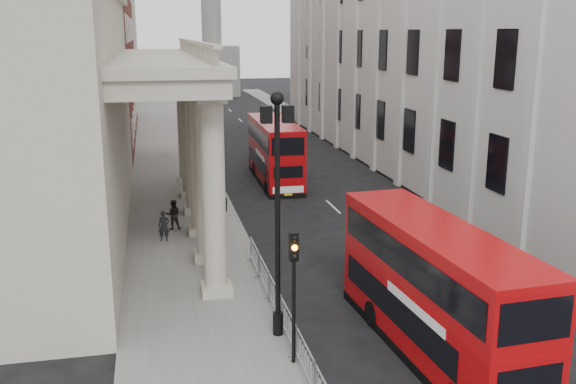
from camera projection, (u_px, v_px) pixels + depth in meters
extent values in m
cube|color=slate|center=(175.00, 177.00, 46.31)|extent=(6.00, 140.00, 0.12)
cube|color=slate|center=(390.00, 167.00, 49.68)|extent=(3.00, 140.00, 0.12)
cube|color=slate|center=(216.00, 175.00, 46.91)|extent=(0.20, 140.00, 0.14)
cube|color=#A8A28D|center=(28.00, 120.00, 31.95)|extent=(9.00, 28.00, 12.00)
cube|color=maroon|center=(79.00, 23.00, 59.18)|extent=(9.00, 32.00, 22.00)
cube|color=#A8A28D|center=(102.00, 34.00, 89.77)|extent=(9.00, 30.00, 20.00)
cube|color=beige|center=(418.00, 2.00, 49.07)|extent=(8.00, 55.00, 25.00)
cube|color=#60605E|center=(213.00, 71.00, 105.98)|extent=(8.00, 8.00, 8.00)
cylinder|color=black|center=(278.00, 323.00, 22.03)|extent=(0.36, 0.36, 0.80)
cylinder|color=black|center=(278.00, 223.00, 21.16)|extent=(0.18, 0.18, 8.00)
sphere|color=black|center=(277.00, 98.00, 20.16)|extent=(0.44, 0.44, 0.44)
cube|color=black|center=(288.00, 114.00, 20.35)|extent=(0.35, 0.35, 0.55)
cube|color=black|center=(266.00, 115.00, 20.21)|extent=(0.35, 0.35, 0.55)
cylinder|color=black|center=(224.00, 204.00, 37.20)|extent=(0.36, 0.36, 0.80)
cylinder|color=black|center=(222.00, 143.00, 36.33)|extent=(0.18, 0.18, 8.00)
sphere|color=black|center=(221.00, 70.00, 35.33)|extent=(0.44, 0.44, 0.44)
cube|color=black|center=(227.00, 79.00, 35.53)|extent=(0.35, 0.35, 0.55)
cube|color=black|center=(215.00, 79.00, 35.38)|extent=(0.35, 0.35, 0.55)
cylinder|color=black|center=(201.00, 154.00, 52.37)|extent=(0.36, 0.36, 0.80)
cylinder|color=black|center=(200.00, 110.00, 51.50)|extent=(0.18, 0.18, 8.00)
sphere|color=black|center=(198.00, 58.00, 50.50)|extent=(0.44, 0.44, 0.44)
cube|color=black|center=(203.00, 65.00, 50.70)|extent=(0.35, 0.35, 0.55)
cube|color=black|center=(194.00, 65.00, 50.55)|extent=(0.35, 0.35, 0.55)
cylinder|color=black|center=(294.00, 312.00, 19.84)|extent=(0.12, 0.12, 3.40)
cube|color=black|center=(294.00, 246.00, 19.32)|extent=(0.28, 0.22, 0.90)
sphere|color=black|center=(295.00, 238.00, 19.12)|extent=(0.18, 0.18, 0.18)
sphere|color=orange|center=(295.00, 248.00, 19.19)|extent=(0.18, 0.18, 0.18)
sphere|color=black|center=(295.00, 257.00, 19.27)|extent=(0.18, 0.18, 0.18)
cube|color=gray|center=(305.00, 360.00, 19.25)|extent=(0.50, 2.30, 1.10)
cube|color=gray|center=(289.00, 326.00, 21.48)|extent=(0.50, 2.30, 1.10)
cube|color=gray|center=(275.00, 299.00, 23.70)|extent=(0.50, 2.30, 1.10)
cube|color=gray|center=(264.00, 276.00, 25.93)|extent=(0.50, 2.30, 1.10)
cube|color=gray|center=(255.00, 256.00, 28.16)|extent=(0.50, 2.30, 1.10)
cube|color=#AB070A|center=(433.00, 316.00, 20.83)|extent=(3.00, 10.06, 1.89)
cube|color=#AB070A|center=(436.00, 259.00, 20.35)|extent=(3.00, 10.06, 1.65)
cube|color=#AB070A|center=(438.00, 231.00, 20.12)|extent=(3.04, 10.10, 0.24)
cube|color=black|center=(431.00, 347.00, 21.10)|extent=(3.02, 10.06, 0.33)
cube|color=black|center=(433.00, 310.00, 20.77)|extent=(2.93, 8.17, 0.95)
cube|color=black|center=(436.00, 256.00, 20.33)|extent=(3.02, 9.50, 1.04)
cylinder|color=black|center=(373.00, 314.00, 22.90)|extent=(0.36, 0.96, 0.95)
cylinder|color=black|center=(427.00, 307.00, 23.47)|extent=(0.36, 0.96, 0.95)
cube|color=#980709|center=(275.00, 164.00, 44.85)|extent=(2.55, 9.91, 1.88)
cube|color=#980709|center=(275.00, 136.00, 44.38)|extent=(2.55, 9.91, 1.64)
cube|color=#980709|center=(274.00, 123.00, 44.15)|extent=(2.59, 9.95, 0.23)
cube|color=black|center=(275.00, 179.00, 45.12)|extent=(2.57, 9.91, 0.33)
cube|color=black|center=(275.00, 161.00, 44.79)|extent=(2.57, 8.03, 0.94)
cube|color=black|center=(275.00, 135.00, 44.35)|extent=(2.59, 9.35, 1.03)
cube|color=white|center=(288.00, 190.00, 40.32)|extent=(1.97, 0.10, 0.42)
cube|color=yellow|center=(288.00, 194.00, 40.39)|extent=(0.52, 0.05, 0.12)
cylinder|color=black|center=(268.00, 187.00, 41.58)|extent=(0.32, 0.95, 0.94)
cylinder|color=black|center=(300.00, 186.00, 41.97)|extent=(0.32, 0.95, 0.94)
cylinder|color=black|center=(255.00, 169.00, 47.04)|extent=(0.32, 0.95, 0.94)
cylinder|color=black|center=(284.00, 168.00, 47.43)|extent=(0.32, 0.95, 0.94)
imported|color=black|center=(164.00, 226.00, 31.83)|extent=(0.58, 0.41, 1.52)
imported|color=black|center=(173.00, 215.00, 33.72)|extent=(0.82, 0.67, 1.59)
imported|color=black|center=(199.00, 188.00, 39.36)|extent=(0.85, 0.57, 1.69)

